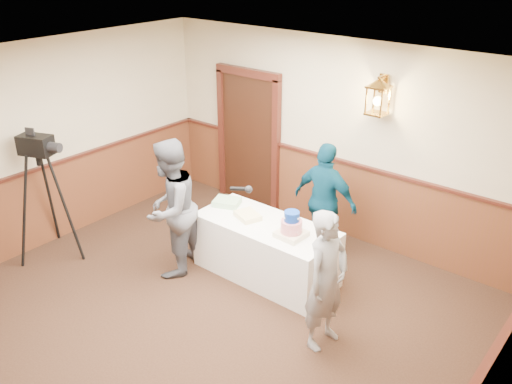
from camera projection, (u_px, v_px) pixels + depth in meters
ground at (156, 355)px, 5.64m from camera, size 7.00×7.00×0.00m
room_shell at (175, 208)px, 5.34m from camera, size 6.02×7.02×2.81m
display_table at (266, 249)px, 6.84m from camera, size 1.80×0.80×0.75m
tiered_cake at (291, 227)px, 6.33m from camera, size 0.33×0.33×0.33m
sheet_cake_yellow at (248, 216)px, 6.79m from camera, size 0.38×0.34×0.07m
sheet_cake_green at (227, 202)px, 7.13m from camera, size 0.41×0.37×0.08m
interviewer at (170, 209)px, 6.72m from camera, size 1.61×1.03×1.79m
baker at (326, 280)px, 5.51m from camera, size 0.41×0.59×1.56m
assistant_p at (325, 201)px, 7.14m from camera, size 0.94×0.40×1.60m
tv_camera_rig at (46, 204)px, 7.13m from camera, size 0.67×0.63×1.72m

